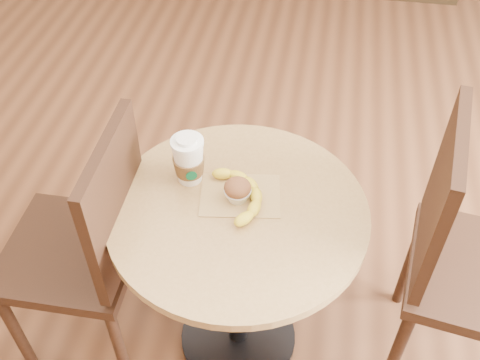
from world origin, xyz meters
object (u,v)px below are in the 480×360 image
(chair_right, at_px, (465,258))
(muffin, at_px, (238,190))
(cafe_table, at_px, (238,248))
(banana, at_px, (237,196))
(coffee_cup, at_px, (189,161))
(chair_left, at_px, (89,244))

(chair_right, bearing_deg, muffin, 101.70)
(cafe_table, distance_m, banana, 0.21)
(chair_right, height_order, muffin, chair_right)
(muffin, bearing_deg, cafe_table, -79.34)
(coffee_cup, xyz_separation_m, banana, (0.16, -0.07, -0.05))
(chair_left, relative_size, banana, 4.16)
(chair_right, relative_size, coffee_cup, 6.29)
(chair_left, distance_m, coffee_cup, 0.45)
(banana, bearing_deg, coffee_cup, 132.81)
(banana, bearing_deg, cafe_table, -97.97)
(banana, bearing_deg, chair_right, -20.61)
(cafe_table, bearing_deg, coffee_cup, 149.33)
(cafe_table, bearing_deg, chair_left, -173.65)
(cafe_table, height_order, coffee_cup, coffee_cup)
(chair_right, bearing_deg, banana, 102.15)
(chair_right, relative_size, muffin, 12.64)
(muffin, bearing_deg, banana, -108.81)
(cafe_table, height_order, chair_right, chair_right)
(chair_left, height_order, muffin, chair_left)
(chair_left, relative_size, muffin, 12.01)
(cafe_table, bearing_deg, chair_right, 5.79)
(chair_left, height_order, chair_right, chair_right)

